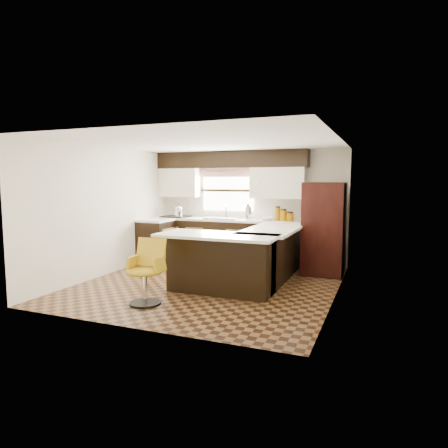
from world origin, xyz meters
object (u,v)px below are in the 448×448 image
at_px(peninsula_long, 269,256).
at_px(bar_chair, 144,272).
at_px(peninsula_return, 221,264).
at_px(refrigerator, 324,229).

bearing_deg(peninsula_long, bar_chair, -123.41).
distance_m(peninsula_return, refrigerator, 2.33).
height_order(refrigerator, bar_chair, refrigerator).
xyz_separation_m(peninsula_return, refrigerator, (1.33, 1.87, 0.42)).
relative_size(refrigerator, bar_chair, 1.85).
xyz_separation_m(peninsula_long, peninsula_return, (-0.53, -0.97, 0.00)).
distance_m(peninsula_long, refrigerator, 1.27).
bearing_deg(peninsula_long, peninsula_return, -118.30).
xyz_separation_m(peninsula_return, bar_chair, (-0.77, -0.99, 0.02)).
relative_size(peninsula_return, bar_chair, 1.76).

